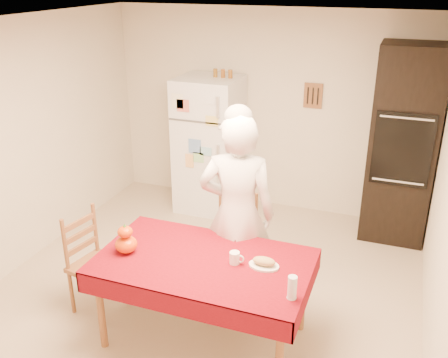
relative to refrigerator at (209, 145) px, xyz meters
The scene contains 17 objects.
floor 2.16m from the refrigerator, 70.93° to the right, with size 4.50×4.50×0.00m, color tan.
room_shell 2.13m from the refrigerator, 70.89° to the right, with size 4.02×4.52×2.51m.
refrigerator is the anchor object (origin of this frame).
oven_cabinet 2.29m from the refrigerator, ahead, with size 0.70×0.62×2.20m.
dining_table 2.55m from the refrigerator, 69.18° to the right, with size 1.70×1.00×0.76m.
chair_far 1.78m from the refrigerator, 60.30° to the right, with size 0.42×0.40×0.95m.
chair_left 2.37m from the refrigerator, 94.95° to the right, with size 0.47×0.49×0.95m.
seated_woman 2.09m from the refrigerator, 61.42° to the right, with size 0.67×0.44×1.84m, color silver.
coffee_mug 2.61m from the refrigerator, 63.78° to the right, with size 0.08×0.08×0.10m, color white.
pumpkin_lower 2.50m from the refrigerator, 83.80° to the right, with size 0.18×0.18×0.14m, color #C34304.
pumpkin_upper 2.50m from the refrigerator, 83.80° to the right, with size 0.12×0.12×0.09m, color #E45C05.
wine_glass 3.12m from the refrigerator, 57.44° to the right, with size 0.07×0.07×0.18m, color silver.
bread_plate 2.69m from the refrigerator, 59.07° to the right, with size 0.24×0.24×0.02m, color white.
bread_loaf 2.69m from the refrigerator, 59.07° to the right, with size 0.18×0.10×0.06m, color #9F7B4E.
spice_jar_left 0.90m from the refrigerator, 35.82° to the left, with size 0.05×0.05×0.10m, color brown.
spice_jar_mid 0.92m from the refrigerator, 16.78° to the left, with size 0.05×0.05×0.10m, color brown.
spice_jar_right 0.94m from the refrigerator, 10.95° to the left, with size 0.05×0.05×0.10m, color brown.
Camera 1 is at (1.59, -3.63, 2.89)m, focal length 40.00 mm.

